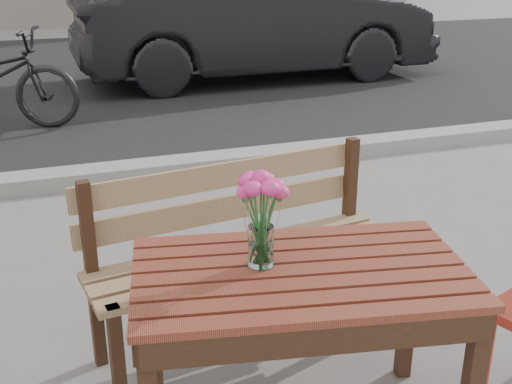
% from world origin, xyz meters
% --- Properties ---
extents(street, '(30.00, 8.12, 0.12)m').
position_xyz_m(street, '(0.00, 5.06, 0.03)').
color(street, black).
rests_on(street, ground).
extents(main_table, '(1.22, 0.85, 0.69)m').
position_xyz_m(main_table, '(-0.14, 0.07, 0.58)').
color(main_table, '#551C16').
rests_on(main_table, ground).
extents(main_bench, '(1.43, 0.60, 0.86)m').
position_xyz_m(main_bench, '(-0.15, 0.75, 0.52)').
color(main_bench, '#875F46').
rests_on(main_bench, ground).
extents(main_vase, '(0.19, 0.19, 0.34)m').
position_xyz_m(main_vase, '(-0.26, 0.13, 0.90)').
color(main_vase, white).
rests_on(main_vase, main_table).
extents(parked_car, '(4.60, 1.66, 1.51)m').
position_xyz_m(parked_car, '(1.84, 6.33, 0.75)').
color(parked_car, black).
rests_on(parked_car, ground).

